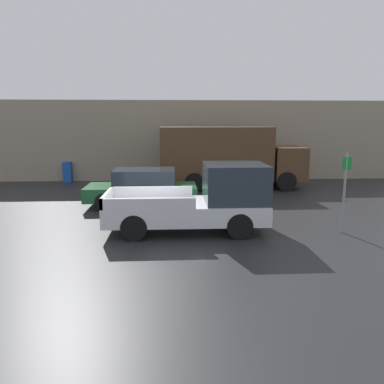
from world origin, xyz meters
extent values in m
plane|color=#232326|center=(0.00, 0.00, 0.00)|extent=(60.00, 60.00, 0.00)
cube|color=gray|center=(0.00, 10.60, 2.33)|extent=(28.00, 0.15, 4.65)
cube|color=silver|center=(0.91, 0.05, 0.65)|extent=(5.03, 2.08, 0.60)
cube|color=#28333D|center=(2.47, 0.05, 1.55)|extent=(1.91, 1.95, 1.20)
cube|color=silver|center=(-0.22, 1.04, 1.11)|extent=(2.77, 0.10, 0.33)
cube|color=silver|center=(-0.22, -0.94, 1.11)|extent=(2.77, 0.10, 0.33)
cube|color=silver|center=(-1.55, 0.05, 1.11)|extent=(0.10, 2.08, 0.33)
cylinder|color=black|center=(2.47, 0.97, 0.39)|extent=(0.79, 0.26, 0.79)
cylinder|color=black|center=(2.47, -0.87, 0.39)|extent=(0.79, 0.26, 0.79)
cylinder|color=black|center=(-0.65, 0.97, 0.39)|extent=(0.79, 0.26, 0.79)
cylinder|color=black|center=(-0.65, -0.87, 0.39)|extent=(0.79, 0.26, 0.79)
cube|color=#1E592D|center=(-0.77, 3.69, 0.59)|extent=(4.48, 1.88, 0.56)
cube|color=#28333D|center=(-0.63, 3.69, 1.21)|extent=(2.46, 1.66, 0.67)
cylinder|color=black|center=(0.62, 4.53, 0.36)|extent=(0.73, 0.22, 0.73)
cylinder|color=black|center=(0.62, 2.85, 0.36)|extent=(0.73, 0.22, 0.73)
cylinder|color=black|center=(-2.16, 4.53, 0.36)|extent=(0.73, 0.22, 0.73)
cylinder|color=black|center=(-2.16, 2.85, 0.36)|extent=(0.73, 0.22, 0.73)
cube|color=#4C331E|center=(6.51, 7.84, 1.31)|extent=(1.63, 2.43, 1.68)
cube|color=#4C331E|center=(2.74, 7.84, 1.82)|extent=(5.63, 2.55, 2.71)
cylinder|color=black|center=(6.22, 8.98, 0.49)|extent=(0.98, 0.30, 0.98)
cylinder|color=black|center=(6.22, 6.69, 0.49)|extent=(0.98, 0.30, 0.98)
cylinder|color=black|center=(1.59, 8.98, 0.49)|extent=(0.98, 0.30, 0.98)
cylinder|color=black|center=(1.59, 6.69, 0.49)|extent=(0.98, 0.30, 0.98)
cylinder|color=gray|center=(5.82, -0.41, 1.25)|extent=(0.07, 0.07, 2.50)
cube|color=#198C33|center=(5.82, -0.43, 2.20)|extent=(0.30, 0.02, 0.40)
cube|color=#194CB2|center=(-5.53, 10.28, 0.57)|extent=(0.45, 0.40, 1.15)
camera|label=1|loc=(0.47, -11.51, 3.46)|focal=35.00mm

